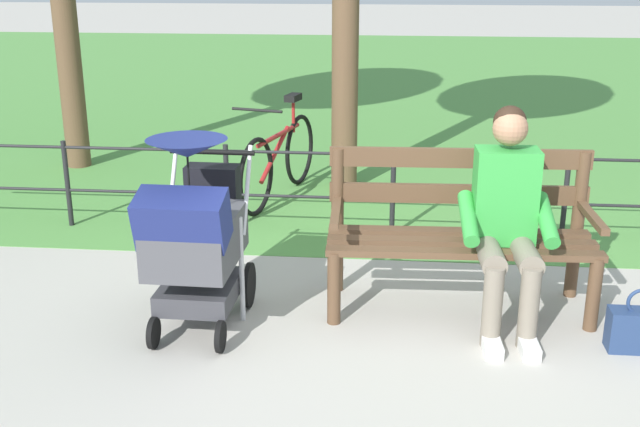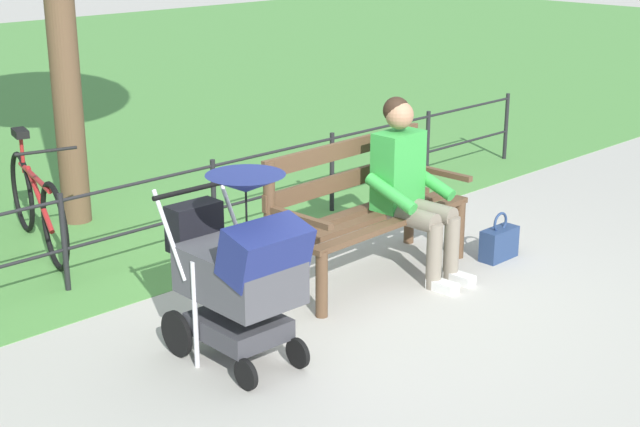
% 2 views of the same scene
% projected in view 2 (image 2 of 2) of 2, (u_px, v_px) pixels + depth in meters
% --- Properties ---
extents(ground_plane, '(60.00, 60.00, 0.00)m').
position_uv_depth(ground_plane, '(333.00, 293.00, 6.41)').
color(ground_plane, '#ADA89E').
extents(park_bench, '(1.62, 0.66, 0.96)m').
position_uv_depth(park_bench, '(363.00, 204.00, 6.59)').
color(park_bench, brown).
rests_on(park_bench, ground).
extents(person_on_bench, '(0.55, 0.74, 1.28)m').
position_uv_depth(person_on_bench, '(410.00, 183.00, 6.56)').
color(person_on_bench, slate).
rests_on(person_on_bench, ground).
extents(stroller, '(0.52, 0.90, 1.15)m').
position_uv_depth(stroller, '(240.00, 267.00, 5.24)').
color(stroller, black).
rests_on(stroller, ground).
extents(handbag, '(0.32, 0.14, 0.37)m').
position_uv_depth(handbag, '(499.00, 243.00, 6.99)').
color(handbag, navy).
rests_on(handbag, ground).
extents(park_fence, '(7.75, 0.04, 0.70)m').
position_uv_depth(park_fence, '(241.00, 188.00, 7.35)').
color(park_fence, black).
rests_on(park_fence, ground).
extents(bicycle, '(0.55, 1.62, 0.89)m').
position_uv_depth(bicycle, '(37.00, 204.00, 7.14)').
color(bicycle, black).
rests_on(bicycle, ground).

